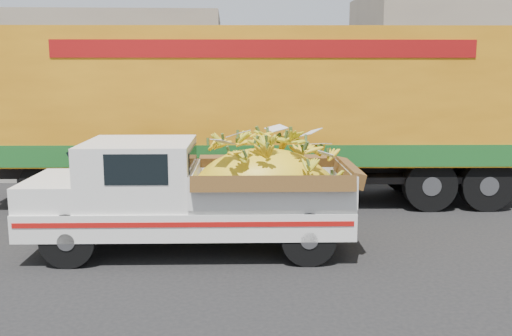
{
  "coord_description": "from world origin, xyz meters",
  "views": [
    {
      "loc": [
        1.28,
        -8.89,
        2.95
      ],
      "look_at": [
        1.77,
        0.81,
        1.26
      ],
      "focal_mm": 40.0,
      "sensor_mm": 36.0,
      "label": 1
    }
  ],
  "objects": [
    {
      "name": "pickup_truck",
      "position": [
        1.06,
        0.24,
        0.97
      ],
      "size": [
        5.22,
        2.02,
        1.81
      ],
      "rotation": [
        0.0,
        0.0,
        -0.03
      ],
      "color": "black",
      "rests_on": "ground"
    },
    {
      "name": "curb",
      "position": [
        0.0,
        6.22,
        0.07
      ],
      "size": [
        60.0,
        0.25,
        0.15
      ],
      "primitive_type": "cube",
      "color": "gray",
      "rests_on": "ground"
    },
    {
      "name": "ground",
      "position": [
        0.0,
        0.0,
        0.0
      ],
      "size": [
        100.0,
        100.0,
        0.0
      ],
      "primitive_type": "plane",
      "color": "black",
      "rests_on": "ground"
    },
    {
      "name": "sidewalk",
      "position": [
        0.0,
        8.32,
        0.07
      ],
      "size": [
        60.0,
        4.0,
        0.14
      ],
      "primitive_type": "cube",
      "color": "gray",
      "rests_on": "ground"
    },
    {
      "name": "semi_trailer",
      "position": [
        2.08,
        3.76,
        2.12
      ],
      "size": [
        12.03,
        2.95,
        3.8
      ],
      "rotation": [
        0.0,
        0.0,
        -0.04
      ],
      "color": "black",
      "rests_on": "ground"
    }
  ]
}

